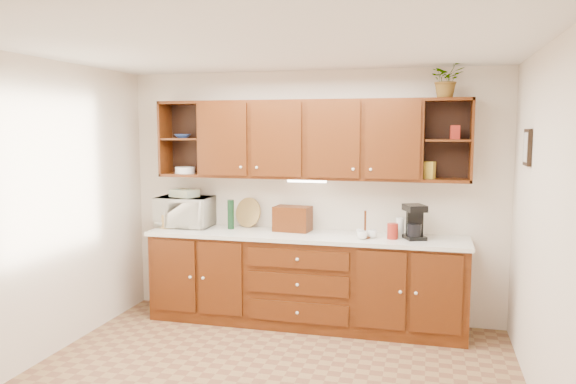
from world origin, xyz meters
The scene contains 25 objects.
ceiling centered at (0.00, 0.00, 2.60)m, with size 4.00×4.00×0.00m, color white.
back_wall centered at (0.00, 1.75, 1.30)m, with size 4.00×4.00×0.00m, color beige.
left_wall centered at (-2.00, 0.00, 1.30)m, with size 3.50×3.50×0.00m, color beige.
right_wall centered at (2.00, 0.00, 1.30)m, with size 3.50×3.50×0.00m, color beige.
base_cabinets centered at (0.00, 1.45, 0.45)m, with size 3.20×0.60×0.90m, color #3A1706.
countertop centered at (0.00, 1.44, 0.92)m, with size 3.24×0.64×0.04m, color white.
upper_cabinets centered at (0.01, 1.59, 1.89)m, with size 3.20×0.33×0.80m.
undercabinet_light centered at (0.00, 1.53, 1.47)m, with size 0.40×0.05×0.03m, color white.
framed_picture centered at (1.98, 0.90, 1.85)m, with size 0.03×0.24×0.30m, color black.
wicker_basket centered at (-1.51, 1.47, 1.01)m, with size 0.24×0.24×0.15m, color #A68145.
microwave centered at (-1.36, 1.55, 1.10)m, with size 0.59×0.40×0.32m, color #EFE6CE.
towel_stack centered at (-1.36, 1.55, 1.31)m, with size 0.27×0.20×0.08m, color #E8C56D.
wine_bottle centered at (-0.83, 1.53, 1.10)m, with size 0.07×0.07×0.31m, color black.
woven_tray centered at (-0.68, 1.69, 0.95)m, with size 0.32×0.32×0.02m, color #A68145.
bread_box centered at (-0.16, 1.57, 1.07)m, with size 0.37×0.23×0.26m, color #3A1706.
mug_tree centered at (0.62, 1.38, 0.98)m, with size 0.24×0.24×0.27m.
canister_red centered at (0.88, 1.40, 1.02)m, with size 0.10×0.10×0.15m, color maroon.
canister_white centered at (0.94, 1.53, 1.03)m, with size 0.08×0.08×0.19m, color white.
canister_yellow centered at (0.88, 1.43, 1.00)m, with size 0.09×0.09×0.11m, color gold.
coffee_maker centered at (1.08, 1.47, 1.10)m, with size 0.26×0.29×0.33m.
bowl_stack centered at (-1.37, 1.56, 1.92)m, with size 0.18×0.18×0.04m, color navy.
plate_stack centered at (-1.35, 1.56, 1.56)m, with size 0.22×0.22×0.07m, color white.
pantry_box_yellow centered at (1.21, 1.56, 1.60)m, with size 0.09×0.07×0.16m, color gold.
pantry_box_red centered at (1.43, 1.56, 1.97)m, with size 0.09×0.08×0.13m, color maroon.
potted_plant centered at (1.34, 1.52, 2.46)m, with size 0.31×0.27×0.34m, color #999999.
Camera 1 is at (1.23, -4.02, 2.00)m, focal length 35.00 mm.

